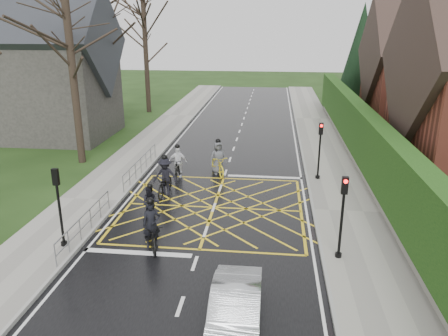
% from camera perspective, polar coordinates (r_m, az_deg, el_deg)
% --- Properties ---
extents(ground, '(120.00, 120.00, 0.00)m').
position_cam_1_polar(ground, '(20.35, -1.34, -5.18)').
color(ground, black).
rests_on(ground, ground).
extents(road, '(9.00, 80.00, 0.01)m').
position_cam_1_polar(road, '(20.34, -1.34, -5.17)').
color(road, black).
rests_on(road, ground).
extents(sidewalk_right, '(3.00, 80.00, 0.15)m').
position_cam_1_polar(sidewalk_right, '(20.44, 15.65, -5.56)').
color(sidewalk_right, gray).
rests_on(sidewalk_right, ground).
extents(sidewalk_left, '(3.00, 80.00, 0.15)m').
position_cam_1_polar(sidewalk_left, '(21.90, -17.13, -4.06)').
color(sidewalk_left, gray).
rests_on(sidewalk_left, ground).
extents(stone_wall, '(0.50, 38.00, 0.70)m').
position_cam_1_polar(stone_wall, '(26.19, 17.57, 0.23)').
color(stone_wall, slate).
rests_on(stone_wall, ground).
extents(hedge, '(0.90, 38.00, 2.80)m').
position_cam_1_polar(hedge, '(25.72, 17.94, 3.93)').
color(hedge, '#0F340E').
rests_on(hedge, stone_wall).
extents(house_far, '(9.80, 8.80, 10.30)m').
position_cam_1_polar(house_far, '(38.62, 25.34, 11.10)').
color(house_far, brown).
rests_on(house_far, ground).
extents(conifer, '(4.60, 4.60, 10.00)m').
position_cam_1_polar(conifer, '(45.31, 17.38, 13.65)').
color(conifer, black).
rests_on(conifer, ground).
extents(church, '(8.80, 7.80, 11.00)m').
position_cam_1_polar(church, '(34.61, -21.77, 11.84)').
color(church, '#2D2B28').
rests_on(church, ground).
extents(tree_near, '(9.24, 9.24, 11.44)m').
position_cam_1_polar(tree_near, '(27.07, -19.72, 16.92)').
color(tree_near, black).
rests_on(tree_near, ground).
extents(tree_mid, '(10.08, 10.08, 12.48)m').
position_cam_1_polar(tree_mid, '(34.82, -15.51, 18.62)').
color(tree_mid, black).
rests_on(tree_mid, ground).
extents(tree_far, '(8.40, 8.40, 10.40)m').
position_cam_1_polar(tree_far, '(42.18, -10.31, 16.87)').
color(tree_far, black).
rests_on(tree_far, ground).
extents(railing_south, '(0.05, 5.04, 1.03)m').
position_cam_1_polar(railing_south, '(18.18, -17.70, -6.41)').
color(railing_south, slate).
rests_on(railing_south, ground).
extents(railing_north, '(0.05, 6.04, 1.03)m').
position_cam_1_polar(railing_north, '(24.72, -10.82, 0.78)').
color(railing_north, slate).
rests_on(railing_north, ground).
extents(traffic_light_ne, '(0.24, 0.31, 3.21)m').
position_cam_1_polar(traffic_light_ne, '(23.70, 12.35, 2.12)').
color(traffic_light_ne, black).
rests_on(traffic_light_ne, ground).
extents(traffic_light_se, '(0.24, 0.31, 3.21)m').
position_cam_1_polar(traffic_light_se, '(15.87, 15.13, -6.39)').
color(traffic_light_se, black).
rests_on(traffic_light_se, ground).
extents(traffic_light_sw, '(0.24, 0.31, 3.21)m').
position_cam_1_polar(traffic_light_sw, '(17.21, -20.67, -4.97)').
color(traffic_light_sw, black).
rests_on(traffic_light_sw, ground).
extents(cyclist_rear, '(1.52, 2.19, 2.02)m').
position_cam_1_polar(cyclist_rear, '(16.87, -9.47, -8.21)').
color(cyclist_rear, black).
rests_on(cyclist_rear, ground).
extents(cyclist_back, '(0.85, 1.77, 1.72)m').
position_cam_1_polar(cyclist_back, '(19.01, -9.56, -5.07)').
color(cyclist_back, black).
rests_on(cyclist_back, ground).
extents(cyclist_mid, '(1.26, 2.16, 2.06)m').
position_cam_1_polar(cyclist_mid, '(21.77, -7.69, -1.59)').
color(cyclist_mid, black).
rests_on(cyclist_mid, ground).
extents(cyclist_front, '(1.04, 1.91, 1.89)m').
position_cam_1_polar(cyclist_front, '(24.15, -6.06, 0.36)').
color(cyclist_front, black).
rests_on(cyclist_front, ground).
extents(cyclist_lead, '(1.55, 2.23, 2.05)m').
position_cam_1_polar(cyclist_lead, '(24.53, -0.79, 0.79)').
color(cyclist_lead, yellow).
rests_on(cyclist_lead, ground).
extents(car, '(1.43, 3.98, 1.31)m').
position_cam_1_polar(car, '(12.54, 1.46, -18.29)').
color(car, '#B0B4B8').
rests_on(car, ground).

